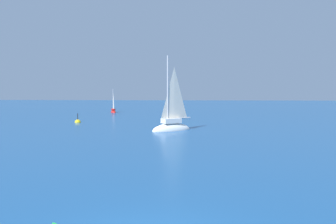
% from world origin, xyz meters
% --- Properties ---
extents(sailboat_near, '(3.37, 2.77, 6.28)m').
position_xyz_m(sailboat_near, '(-0.34, 21.47, 0.34)').
color(sailboat_near, white).
rests_on(sailboat_near, ground).
extents(sailboat_far, '(1.13, 1.83, 3.30)m').
position_xyz_m(sailboat_far, '(-8.54, 40.47, 0.18)').
color(sailboat_far, red).
rests_on(sailboat_far, ground).
extents(marker_buoy, '(0.56, 0.56, 1.13)m').
position_xyz_m(marker_buoy, '(-9.34, 27.32, 0.01)').
color(marker_buoy, yellow).
rests_on(marker_buoy, ground).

